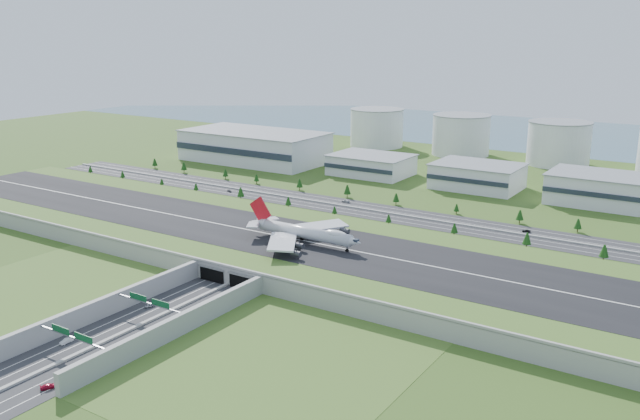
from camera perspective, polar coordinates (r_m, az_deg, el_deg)
The scene contains 23 objects.
ground at distance 337.81m, azimuth -2.29°, elevation -3.76°, with size 1200.00×1200.00×0.00m, color #36561A.
airfield_deck at distance 336.45m, azimuth -2.30°, elevation -3.10°, with size 520.00×100.00×9.20m.
underpass_road at distance 267.12m, azimuth -14.81°, elevation -8.68°, with size 38.80×120.40×8.00m.
sign_gantry_near at distance 268.45m, azimuth -14.17°, elevation -7.70°, with size 38.70×0.70×9.80m.
sign_gantry_far at distance 248.33m, azimuth -20.13°, elevation -10.10°, with size 38.70×0.70×9.80m.
north_expressway at distance 415.62m, azimuth 5.27°, elevation -0.21°, with size 560.00×36.00×0.12m, color #28282B.
tree_row at distance 413.26m, azimuth 5.99°, elevation 0.35°, with size 504.46×48.72×8.43m.
hangar_west at distance 578.12m, azimuth -5.54°, elevation 5.33°, with size 120.00×60.00×25.00m, color silver.
hangar_mid_a at distance 523.14m, azimuth 4.33°, elevation 3.79°, with size 58.00×42.00×15.00m, color silver.
hangar_mid_b at distance 488.91m, azimuth 13.11°, elevation 2.77°, with size 58.00×42.00×17.00m, color silver.
hangar_mid_c at distance 468.64m, azimuth 22.33°, elevation 1.64°, with size 58.00×42.00×19.00m, color silver.
fuel_tank_a at distance 653.79m, azimuth 4.80°, elevation 6.90°, with size 50.00×50.00×35.00m, color silver.
fuel_tank_b at distance 618.71m, azimuth 11.79°, elevation 6.19°, with size 50.00×50.00×35.00m, color silver.
fuel_tank_c at distance 593.81m, azimuth 19.46°, elevation 5.29°, with size 50.00×50.00×35.00m, color silver.
bay_water at distance 771.47m, azimuth 18.82°, elevation 6.08°, with size 1200.00×260.00×0.06m, color #3E6477.
boeing_747 at distance 326.84m, azimuth -1.38°, elevation -1.87°, with size 64.87×61.36×20.07m.
car_0 at distance 283.67m, azimuth -14.15°, elevation -7.77°, with size 1.78×4.43×1.51m, color silver.
car_1 at distance 261.60m, azimuth -20.58°, elevation -10.28°, with size 1.75×5.03×1.66m, color silver.
car_2 at distance 279.20m, azimuth -8.62°, elevation -7.87°, with size 2.19×4.76×1.32m, color #0C183E.
car_3 at distance 233.40m, azimuth -21.86°, elevation -13.60°, with size 2.15×5.28×1.53m, color maroon.
car_4 at distance 470.51m, azimuth -7.65°, elevation 1.61°, with size 1.74×4.32×1.47m, color #545358.
car_5 at distance 390.15m, azimuth 16.99°, elevation -1.70°, with size 1.59×4.55×1.50m, color black.
car_7 at distance 438.38m, azimuth 2.18°, elevation 0.76°, with size 2.37×5.82×1.69m, color silver.
Camera 1 is at (185.08, -261.09, 108.13)m, focal length 38.00 mm.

